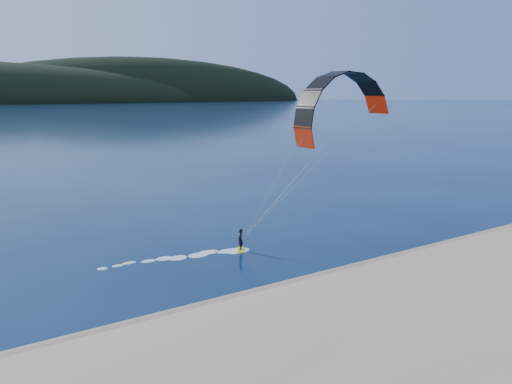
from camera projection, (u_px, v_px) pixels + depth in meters
ground at (341, 319)px, 25.28m from camera, size 1800.00×1800.00×0.00m
wet_sand at (290, 289)px, 29.00m from camera, size 220.00×2.50×0.10m
kitesurfer_near at (336, 129)px, 33.54m from camera, size 20.26×7.61×12.57m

